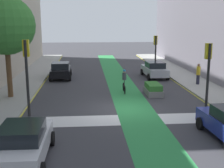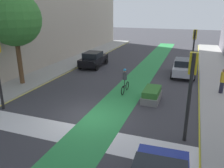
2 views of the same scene
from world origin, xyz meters
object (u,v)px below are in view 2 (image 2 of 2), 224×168
(traffic_signal_far_right, at_px, (194,42))
(cyclist_in_lane, at_px, (125,80))
(street_tree_near, at_px, (14,19))
(median_planter, at_px, (152,95))
(car_silver_right_far, at_px, (184,67))
(car_black_left_far, at_px, (93,59))
(traffic_signal_near_right, at_px, (191,81))
(pedestrian_sidewalk_right_a, at_px, (223,81))

(traffic_signal_far_right, height_order, cyclist_in_lane, traffic_signal_far_right)
(traffic_signal_far_right, distance_m, street_tree_near, 16.32)
(traffic_signal_far_right, distance_m, median_planter, 10.13)
(car_silver_right_far, bearing_deg, car_black_left_far, 177.82)
(traffic_signal_near_right, bearing_deg, cyclist_in_lane, 131.96)
(car_silver_right_far, height_order, cyclist_in_lane, cyclist_in_lane)
(traffic_signal_far_right, distance_m, cyclist_in_lane, 10.02)
(traffic_signal_near_right, relative_size, car_black_left_far, 0.98)
(pedestrian_sidewalk_right_a, bearing_deg, median_planter, -148.79)
(traffic_signal_near_right, height_order, car_black_left_far, traffic_signal_near_right)
(cyclist_in_lane, bearing_deg, car_black_left_far, 129.98)
(car_silver_right_far, bearing_deg, traffic_signal_near_right, -86.32)
(car_silver_right_far, relative_size, cyclist_in_lane, 2.30)
(cyclist_in_lane, height_order, pedestrian_sidewalk_right_a, pedestrian_sidewalk_right_a)
(traffic_signal_near_right, height_order, street_tree_near, street_tree_near)
(cyclist_in_lane, xyz_separation_m, street_tree_near, (-8.34, -1.07, 4.19))
(traffic_signal_far_right, xyz_separation_m, cyclist_in_lane, (-4.43, -8.80, -1.81))
(car_black_left_far, height_order, cyclist_in_lane, cyclist_in_lane)
(car_black_left_far, bearing_deg, traffic_signal_near_right, -49.14)
(traffic_signal_far_right, distance_m, car_black_left_far, 10.30)
(median_planter, bearing_deg, cyclist_in_lane, 160.03)
(traffic_signal_far_right, xyz_separation_m, car_silver_right_far, (-0.66, -2.71, -1.98))
(car_black_left_far, height_order, median_planter, car_black_left_far)
(pedestrian_sidewalk_right_a, distance_m, street_tree_near, 15.79)
(traffic_signal_near_right, height_order, cyclist_in_lane, traffic_signal_near_right)
(traffic_signal_near_right, relative_size, pedestrian_sidewalk_right_a, 2.34)
(cyclist_in_lane, bearing_deg, pedestrian_sidewalk_right_a, 16.41)
(car_silver_right_far, distance_m, pedestrian_sidewalk_right_a, 5.03)
(traffic_signal_near_right, distance_m, street_tree_near, 13.59)
(car_black_left_far, distance_m, median_planter, 10.43)
(car_black_left_far, bearing_deg, pedestrian_sidewalk_right_a, -20.50)
(cyclist_in_lane, bearing_deg, traffic_signal_far_right, 63.27)
(traffic_signal_near_right, relative_size, median_planter, 1.92)
(traffic_signal_near_right, xyz_separation_m, street_tree_near, (-12.82, 3.92, 2.23))
(traffic_signal_near_right, bearing_deg, pedestrian_sidewalk_right_a, 72.91)
(traffic_signal_far_right, bearing_deg, cyclist_in_lane, -116.73)
(pedestrian_sidewalk_right_a, xyz_separation_m, street_tree_near, (-14.95, -3.01, 4.09))
(pedestrian_sidewalk_right_a, bearing_deg, cyclist_in_lane, -163.59)
(car_black_left_far, relative_size, street_tree_near, 0.60)
(street_tree_near, bearing_deg, traffic_signal_far_right, 37.69)
(traffic_signal_near_right, xyz_separation_m, median_planter, (-2.36, 4.21, -2.52))
(traffic_signal_far_right, xyz_separation_m, pedestrian_sidewalk_right_a, (2.18, -6.85, -1.72))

